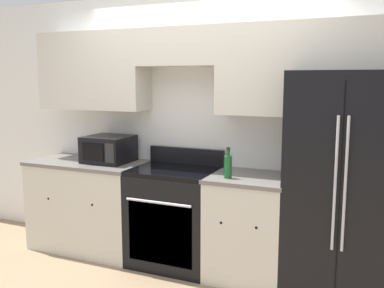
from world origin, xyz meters
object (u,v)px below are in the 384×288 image
(microwave, at_px, (109,149))
(bottle, at_px, (228,166))
(oven_range, at_px, (174,216))
(refrigerator, at_px, (343,185))

(microwave, relative_size, bottle, 1.65)
(oven_range, relative_size, microwave, 2.47)
(microwave, bearing_deg, refrigerator, 0.00)
(oven_range, height_order, refrigerator, refrigerator)
(refrigerator, relative_size, bottle, 6.87)
(refrigerator, height_order, microwave, refrigerator)
(microwave, height_order, bottle, same)
(refrigerator, xyz_separation_m, microwave, (-2.27, -0.00, 0.15))
(refrigerator, xyz_separation_m, bottle, (-0.92, -0.20, 0.12))
(microwave, bearing_deg, oven_range, -4.21)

